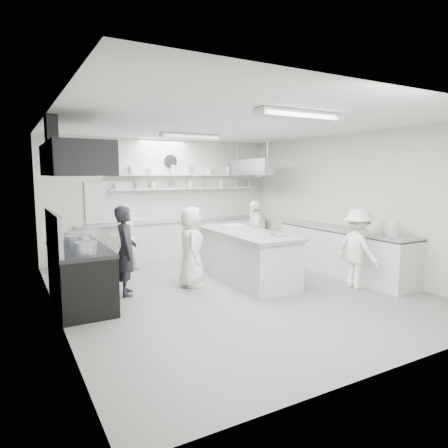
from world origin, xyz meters
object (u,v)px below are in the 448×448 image
back_counter (179,239)px  cook_back (122,237)px  stove (81,278)px  prep_island (245,257)px  cook_stove (126,251)px  right_counter (343,252)px

back_counter → cook_back: cook_back is taller
stove → prep_island: bearing=0.4°
cook_stove → cook_back: 1.88m
stove → right_counter: (5.25, -0.60, 0.02)m
cook_back → stove: bearing=57.0°
right_counter → cook_stove: (-4.44, 0.81, 0.32)m
stove → back_counter: size_ratio=0.36×
back_counter → prep_island: prep_island is taller
prep_island → cook_stove: 2.39m
cook_back → cook_stove: bearing=75.2°
right_counter → cook_stove: size_ratio=2.09×
right_counter → cook_back: size_ratio=2.24×
stove → prep_island: size_ratio=0.71×
prep_island → cook_stove: size_ratio=1.62×
stove → right_counter: bearing=-6.5°
cook_back → right_counter: bearing=145.0°
back_counter → cook_back: bearing=-155.4°
back_counter → cook_stove: (-2.09, -2.59, 0.33)m
back_counter → right_counter: bearing=-55.3°
right_counter → cook_back: bearing=146.7°
prep_island → back_counter: bearing=96.9°
prep_island → cook_stove: bearing=177.0°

